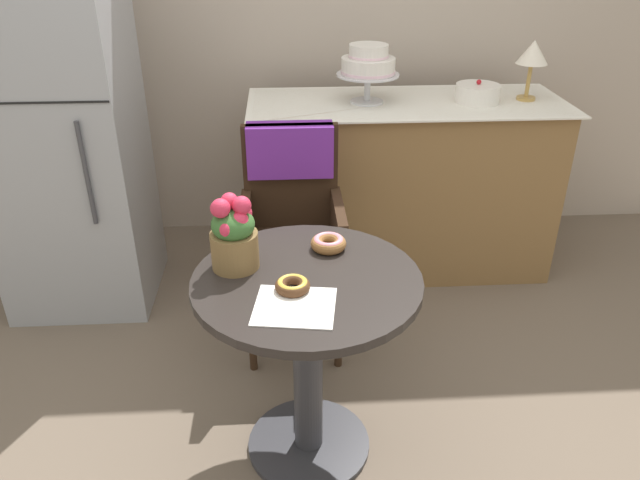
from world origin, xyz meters
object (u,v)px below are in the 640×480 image
at_px(donut_mid, 293,285).
at_px(wicker_chair, 292,204).
at_px(tiered_cake_stand, 368,65).
at_px(refrigerator, 62,131).
at_px(donut_front, 328,243).
at_px(cafe_table, 308,333).
at_px(flower_vase, 234,233).
at_px(round_layer_cake, 478,93).
at_px(table_lamp, 533,55).

bearing_deg(donut_mid, wicker_chair, 89.20).
distance_m(tiered_cake_stand, refrigerator, 1.43).
bearing_deg(donut_front, cafe_table, -114.24).
distance_m(flower_vase, tiered_cake_stand, 1.37).
bearing_deg(cafe_table, round_layer_cake, 55.22).
xyz_separation_m(cafe_table, donut_front, (0.08, 0.18, 0.24)).
xyz_separation_m(wicker_chair, table_lamp, (1.17, 0.58, 0.48)).
relative_size(donut_front, round_layer_cake, 0.56).
xyz_separation_m(donut_front, table_lamp, (1.06, 1.12, 0.37)).
relative_size(wicker_chair, round_layer_cake, 4.48).
relative_size(round_layer_cake, table_lamp, 0.75).
distance_m(wicker_chair, table_lamp, 1.39).
height_order(wicker_chair, tiered_cake_stand, tiered_cake_stand).
bearing_deg(donut_front, wicker_chair, 102.00).
relative_size(donut_mid, refrigerator, 0.06).
relative_size(donut_front, refrigerator, 0.07).
relative_size(donut_front, tiered_cake_stand, 0.40).
bearing_deg(cafe_table, donut_front, 65.76).
distance_m(wicker_chair, refrigerator, 1.11).
relative_size(flower_vase, tiered_cake_stand, 0.82).
height_order(round_layer_cake, refrigerator, refrigerator).
distance_m(cafe_table, tiered_cake_stand, 1.46).
bearing_deg(tiered_cake_stand, round_layer_cake, -2.92).
bearing_deg(donut_mid, tiered_cake_stand, 73.92).
bearing_deg(flower_vase, donut_front, 17.50).
bearing_deg(cafe_table, table_lamp, 48.80).
xyz_separation_m(cafe_table, wicker_chair, (-0.03, 0.72, 0.13)).
bearing_deg(refrigerator, tiered_cake_stand, 8.14).
relative_size(tiered_cake_stand, refrigerator, 0.18).
bearing_deg(wicker_chair, round_layer_cake, 34.11).
xyz_separation_m(donut_mid, flower_vase, (-0.18, 0.15, 0.10)).
bearing_deg(refrigerator, cafe_table, -46.33).
bearing_deg(wicker_chair, table_lamp, 29.36).
xyz_separation_m(donut_front, donut_mid, (-0.13, -0.25, -0.00)).
xyz_separation_m(tiered_cake_stand, round_layer_cake, (0.53, -0.03, -0.14)).
height_order(cafe_table, tiered_cake_stand, tiered_cake_stand).
bearing_deg(wicker_chair, donut_front, -75.11).
height_order(flower_vase, refrigerator, refrigerator).
xyz_separation_m(flower_vase, tiered_cake_stand, (0.57, 1.22, 0.24)).
bearing_deg(round_layer_cake, donut_front, -126.28).
height_order(cafe_table, table_lamp, table_lamp).
xyz_separation_m(wicker_chair, tiered_cake_stand, (0.38, 0.58, 0.44)).
distance_m(cafe_table, flower_vase, 0.41).
distance_m(wicker_chair, flower_vase, 0.69).
height_order(donut_front, refrigerator, refrigerator).
xyz_separation_m(flower_vase, refrigerator, (-0.83, 1.02, 0.01)).
bearing_deg(refrigerator, round_layer_cake, 5.11).
relative_size(flower_vase, refrigerator, 0.14).
bearing_deg(flower_vase, refrigerator, 129.14).
bearing_deg(table_lamp, refrigerator, -174.78).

